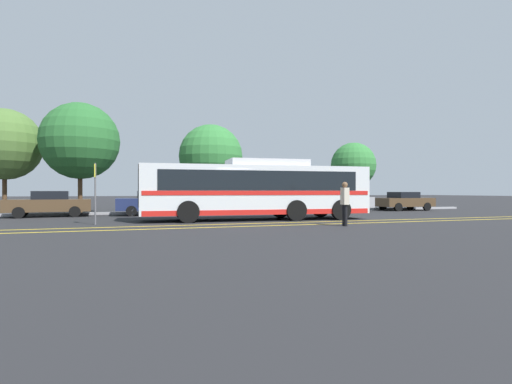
% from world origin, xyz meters
% --- Properties ---
extents(ground_plane, '(220.00, 220.00, 0.00)m').
position_xyz_m(ground_plane, '(0.00, 0.00, 0.00)').
color(ground_plane, '#262628').
extents(lane_strip_0, '(31.18, 0.20, 0.01)m').
position_xyz_m(lane_strip_0, '(0.96, -2.19, 0.00)').
color(lane_strip_0, gold).
rests_on(lane_strip_0, ground_plane).
extents(lane_strip_1, '(31.18, 0.20, 0.01)m').
position_xyz_m(lane_strip_1, '(0.96, -3.48, 0.00)').
color(lane_strip_1, gold).
rests_on(lane_strip_1, ground_plane).
extents(curb_strip, '(39.18, 0.36, 0.15)m').
position_xyz_m(curb_strip, '(0.96, 7.08, 0.07)').
color(curb_strip, '#99999E').
rests_on(curb_strip, ground_plane).
extents(transit_bus, '(11.61, 3.29, 3.00)m').
position_xyz_m(transit_bus, '(0.97, 0.01, 1.53)').
color(transit_bus, silver).
rests_on(transit_bus, ground_plane).
extents(parked_car_0, '(4.46, 2.07, 1.43)m').
position_xyz_m(parked_car_0, '(-9.27, 5.76, 0.73)').
color(parked_car_0, '#4C3823').
rests_on(parked_car_0, ground_plane).
extents(parked_car_1, '(4.52, 1.85, 1.45)m').
position_xyz_m(parked_car_1, '(-3.53, 5.54, 0.74)').
color(parked_car_1, navy).
rests_on(parked_car_1, ground_plane).
extents(parked_car_2, '(4.79, 2.19, 1.59)m').
position_xyz_m(parked_car_2, '(2.15, 5.92, 0.79)').
color(parked_car_2, navy).
rests_on(parked_car_2, ground_plane).
extents(parked_car_3, '(4.47, 2.27, 1.59)m').
position_xyz_m(parked_car_3, '(8.91, 5.52, 0.79)').
color(parked_car_3, '#9E9EA3').
rests_on(parked_car_3, ground_plane).
extents(parked_car_4, '(4.02, 2.16, 1.37)m').
position_xyz_m(parked_car_4, '(14.55, 5.84, 0.71)').
color(parked_car_4, '#4C3823').
rests_on(parked_car_4, ground_plane).
extents(pedestrian_0, '(0.27, 0.44, 1.81)m').
position_xyz_m(pedestrian_0, '(3.27, -4.57, 1.04)').
color(pedestrian_0, black).
rests_on(pedestrian_0, ground_plane).
extents(bus_stop_sign, '(0.07, 0.40, 2.62)m').
position_xyz_m(bus_stop_sign, '(-6.46, -0.76, 1.65)').
color(bus_stop_sign, '#59595E').
rests_on(bus_stop_sign, ground_plane).
extents(tree_0, '(4.66, 4.66, 6.84)m').
position_xyz_m(tree_0, '(-12.75, 11.13, 4.50)').
color(tree_0, '#513823').
rests_on(tree_0, ground_plane).
extents(tree_1, '(4.82, 4.82, 6.49)m').
position_xyz_m(tree_1, '(0.96, 10.97, 4.08)').
color(tree_1, '#513823').
rests_on(tree_1, ground_plane).
extents(tree_2, '(3.79, 3.79, 5.57)m').
position_xyz_m(tree_2, '(13.24, 10.70, 3.66)').
color(tree_2, '#513823').
rests_on(tree_2, ground_plane).
extents(tree_3, '(4.89, 4.89, 7.10)m').
position_xyz_m(tree_3, '(-7.98, 8.96, 4.65)').
color(tree_3, '#513823').
rests_on(tree_3, ground_plane).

